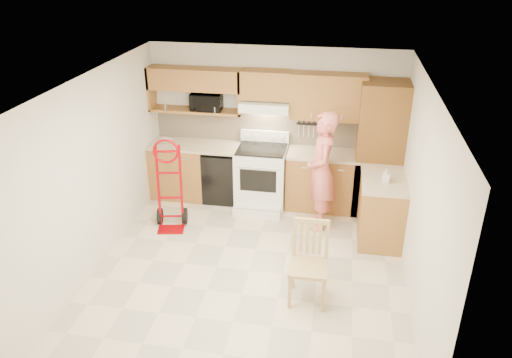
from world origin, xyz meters
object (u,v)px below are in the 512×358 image
(dining_chair, at_px, (309,265))
(microwave, at_px, (206,101))
(person, at_px, (321,172))
(range, at_px, (261,173))
(hand_truck, at_px, (169,189))

(dining_chair, bearing_deg, microwave, 126.01)
(person, height_order, dining_chair, person)
(range, distance_m, person, 1.13)
(hand_truck, distance_m, dining_chair, 2.54)
(range, xyz_separation_m, dining_chair, (0.94, -2.25, -0.08))
(person, distance_m, dining_chair, 1.81)
(range, bearing_deg, microwave, 163.25)
(range, relative_size, dining_chair, 1.16)
(microwave, bearing_deg, person, -24.93)
(person, relative_size, dining_chair, 1.80)
(range, bearing_deg, dining_chair, -67.27)
(person, bearing_deg, range, -124.10)
(microwave, distance_m, hand_truck, 1.58)
(person, xyz_separation_m, dining_chair, (-0.03, -1.77, -0.40))
(hand_truck, xyz_separation_m, dining_chair, (2.15, -1.33, -0.14))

